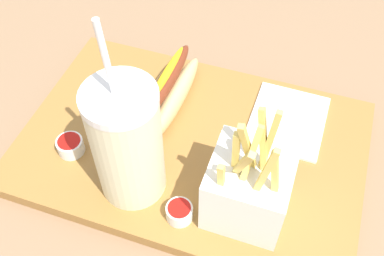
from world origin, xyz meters
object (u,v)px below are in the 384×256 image
(soda_cup, at_px, (127,144))
(napkin_stack, at_px, (288,120))
(hot_dog_1, at_px, (167,91))
(ketchup_cup_2, at_px, (179,212))
(fries_basket, at_px, (249,187))
(ketchup_cup_1, at_px, (70,145))

(soda_cup, distance_m, napkin_stack, 0.25)
(hot_dog_1, height_order, ketchup_cup_2, hot_dog_1)
(soda_cup, bearing_deg, napkin_stack, -134.96)
(soda_cup, height_order, napkin_stack, soda_cup)
(fries_basket, bearing_deg, hot_dog_1, -40.87)
(ketchup_cup_1, bearing_deg, hot_dog_1, -126.90)
(ketchup_cup_1, bearing_deg, soda_cup, 168.92)
(soda_cup, height_order, ketchup_cup_1, soda_cup)
(ketchup_cup_2, bearing_deg, ketchup_cup_1, -15.03)
(fries_basket, distance_m, hot_dog_1, 0.20)
(napkin_stack, bearing_deg, ketchup_cup_1, 28.79)
(soda_cup, bearing_deg, fries_basket, -175.35)
(ketchup_cup_2, relative_size, napkin_stack, 0.27)
(soda_cup, relative_size, ketchup_cup_2, 7.86)
(soda_cup, distance_m, ketchup_cup_2, 0.11)
(soda_cup, bearing_deg, hot_dog_1, -86.89)
(soda_cup, bearing_deg, ketchup_cup_1, -11.08)
(hot_dog_1, bearing_deg, soda_cup, 93.11)
(ketchup_cup_1, bearing_deg, fries_basket, 178.14)
(fries_basket, height_order, hot_dog_1, fries_basket)
(hot_dog_1, xyz_separation_m, ketchup_cup_1, (0.09, 0.12, -0.01))
(soda_cup, xyz_separation_m, hot_dog_1, (0.01, -0.14, -0.06))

